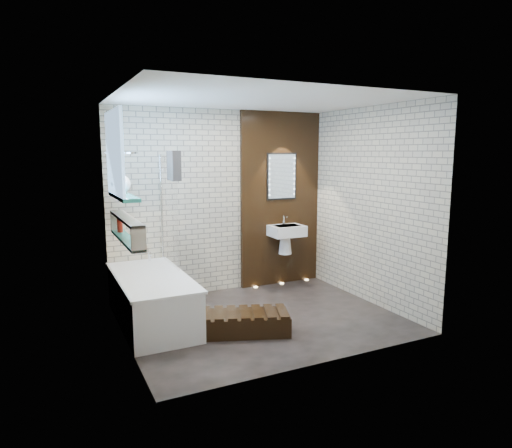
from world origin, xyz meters
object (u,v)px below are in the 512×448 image
bath_screen (169,210)px  washbasin (286,235)px  bathtub (152,299)px  walnut_step (244,323)px  led_mirror (282,176)px

bath_screen → washbasin: 1.89m
bathtub → washbasin: washbasin is taller
bathtub → bath_screen: bearing=51.1°
washbasin → walnut_step: 2.02m
led_mirror → walnut_step: bearing=-130.5°
bathtub → bath_screen: bath_screen is taller
washbasin → bathtub: bearing=-164.0°
bathtub → led_mirror: (2.17, 0.78, 1.36)m
washbasin → walnut_step: washbasin is taller
washbasin → walnut_step: bearing=-133.6°
bath_screen → washbasin: bearing=5.8°
washbasin → led_mirror: bearing=90.0°
walnut_step → bath_screen: bearing=113.2°
led_mirror → walnut_step: size_ratio=0.70×
led_mirror → washbasin: bearing=-90.0°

